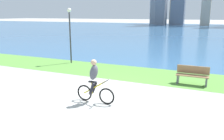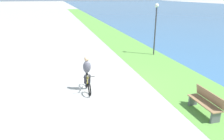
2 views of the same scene
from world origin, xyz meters
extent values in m
plane|color=#9E9E99|center=(0.00, 0.00, 0.00)|extent=(300.00, 300.00, 0.00)
cube|color=#59933D|center=(0.00, 3.75, 0.00)|extent=(120.00, 3.42, 0.01)
cube|color=#386693|center=(0.00, 42.34, 0.00)|extent=(300.00, 73.78, 0.00)
torus|color=black|center=(0.76, -1.10, 0.32)|extent=(0.64, 0.06, 0.64)
torus|color=black|center=(-0.20, -1.10, 0.32)|extent=(0.64, 0.06, 0.64)
cylinder|color=gold|center=(0.26, -1.10, 0.60)|extent=(0.93, 0.04, 0.61)
cylinder|color=gold|center=(0.14, -1.10, 0.55)|extent=(0.04, 0.04, 0.47)
cube|color=black|center=(0.14, -1.10, 0.81)|extent=(0.24, 0.10, 0.05)
cylinder|color=black|center=(0.71, -1.10, 0.89)|extent=(0.03, 0.52, 0.03)
ellipsoid|color=#595966|center=(0.24, -1.10, 1.19)|extent=(0.40, 0.36, 0.65)
sphere|color=#D8AD84|center=(0.24, -1.10, 1.57)|extent=(0.22, 0.22, 0.22)
cylinder|color=#26262D|center=(0.19, -1.00, 0.57)|extent=(0.27, 0.11, 0.49)
cylinder|color=#26262D|center=(0.19, -1.20, 0.57)|extent=(0.27, 0.11, 0.49)
cube|color=olive|center=(3.41, 2.83, 0.45)|extent=(1.50, 0.45, 0.04)
cube|color=olive|center=(3.41, 3.02, 0.70)|extent=(1.50, 0.11, 0.40)
cube|color=#595960|center=(4.06, 2.83, 0.23)|extent=(0.08, 0.37, 0.45)
cube|color=#595960|center=(2.76, 2.83, 0.23)|extent=(0.08, 0.37, 0.45)
cylinder|color=#38383D|center=(-4.80, 4.74, 1.74)|extent=(0.10, 0.10, 3.48)
sphere|color=white|center=(-4.80, 4.74, 3.58)|extent=(0.28, 0.28, 0.28)
cube|color=slate|center=(-12.76, 67.48, 6.59)|extent=(2.93, 4.28, 13.19)
cube|color=#ADA899|center=(-9.56, 72.61, 4.65)|extent=(2.62, 3.04, 9.31)
camera|label=1|loc=(4.30, -8.39, 3.30)|focal=36.78mm
camera|label=2|loc=(9.30, -2.38, 4.30)|focal=33.77mm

